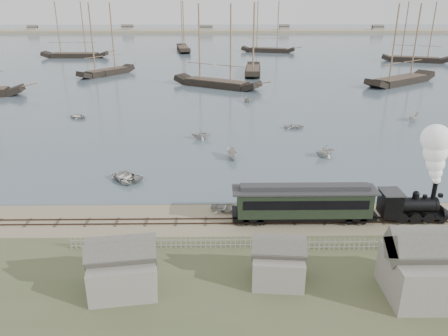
{
  "coord_description": "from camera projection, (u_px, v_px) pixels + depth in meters",
  "views": [
    {
      "loc": [
        -2.69,
        -41.25,
        21.28
      ],
      "look_at": [
        -2.04,
        4.01,
        3.5
      ],
      "focal_mm": 35.0,
      "sensor_mm": 36.0,
      "label": 1
    }
  ],
  "objects": [
    {
      "name": "rowboat_2",
      "position": [
        232.0,
        154.0,
        61.3
      ],
      "size": [
        3.55,
        1.93,
        1.3
      ],
      "primitive_type": "imported",
      "rotation": [
        0.0,
        0.0,
        3.35
      ],
      "color": "#BAB7B1",
      "rests_on": "harbor_water"
    },
    {
      "name": "shed_right",
      "position": [
        424.0,
        295.0,
        33.35
      ],
      "size": [
        6.0,
        5.0,
        5.1
      ],
      "primitive_type": null,
      "color": "gray",
      "rests_on": "ground"
    },
    {
      "name": "passenger_coach",
      "position": [
        304.0,
        202.0,
        43.62
      ],
      "size": [
        14.33,
        2.76,
        3.48
      ],
      "color": "black",
      "rests_on": "ground"
    },
    {
      "name": "harbor_water",
      "position": [
        223.0,
        46.0,
        204.41
      ],
      "size": [
        600.0,
        336.0,
        0.06
      ],
      "primitive_type": "cube",
      "color": "#465B64",
      "rests_on": "ground"
    },
    {
      "name": "rowboat_7",
      "position": [
        247.0,
        98.0,
        94.26
      ],
      "size": [
        3.82,
        3.64,
        1.57
      ],
      "primitive_type": "imported",
      "rotation": [
        0.0,
        0.0,
        0.48
      ],
      "color": "#BAB7B1",
      "rests_on": "harbor_water"
    },
    {
      "name": "shed_mid",
      "position": [
        277.0,
        281.0,
        35.07
      ],
      "size": [
        4.0,
        3.5,
        3.6
      ],
      "primitive_type": null,
      "color": "gray",
      "rests_on": "ground"
    },
    {
      "name": "schooner_1",
      "position": [
        104.0,
        40.0,
        123.27
      ],
      "size": [
        14.71,
        17.4,
        20.0
      ],
      "primitive_type": null,
      "rotation": [
        0.0,
        0.0,
        0.92
      ],
      "color": "black",
      "rests_on": "harbor_water"
    },
    {
      "name": "rowboat_4",
      "position": [
        325.0,
        151.0,
        62.04
      ],
      "size": [
        3.94,
        4.15,
        1.71
      ],
      "primitive_type": "imported",
      "rotation": [
        0.0,
        0.0,
        5.16
      ],
      "color": "#BAB7B1",
      "rests_on": "harbor_water"
    },
    {
      "name": "rowboat_3",
      "position": [
        294.0,
        126.0,
        75.44
      ],
      "size": [
        2.84,
        3.71,
        0.72
      ],
      "primitive_type": "imported",
      "rotation": [
        0.0,
        0.0,
        1.46
      ],
      "color": "#BAB7B1",
      "rests_on": "harbor_water"
    },
    {
      "name": "schooner_5",
      "position": [
        420.0,
        32.0,
        149.24
      ],
      "size": [
        22.8,
        12.25,
        20.0
      ],
      "primitive_type": null,
      "rotation": [
        0.0,
        0.0,
        -0.34
      ],
      "color": "black",
      "rests_on": "harbor_water"
    },
    {
      "name": "ground",
      "position": [
        244.0,
        212.0,
        46.21
      ],
      "size": [
        600.0,
        600.0,
        0.0
      ],
      "primitive_type": "plane",
      "color": "gray",
      "rests_on": "ground"
    },
    {
      "name": "rowboat_1",
      "position": [
        202.0,
        134.0,
        69.66
      ],
      "size": [
        2.9,
        3.32,
        1.7
      ],
      "primitive_type": "imported",
      "rotation": [
        0.0,
        0.0,
        1.6
      ],
      "color": "#BAB7B1",
      "rests_on": "harbor_water"
    },
    {
      "name": "schooner_3",
      "position": [
        254.0,
        39.0,
        125.62
      ],
      "size": [
        6.62,
        20.74,
        20.0
      ],
      "primitive_type": null,
      "rotation": [
        0.0,
        0.0,
        1.48
      ],
      "color": "black",
      "rests_on": "harbor_water"
    },
    {
      "name": "rowboat_8",
      "position": [
        126.0,
        177.0,
        54.09
      ],
      "size": [
        4.71,
        5.34,
        0.92
      ],
      "primitive_type": "imported",
      "rotation": [
        0.0,
        0.0,
        4.29
      ],
      "color": "#BAB7B1",
      "rests_on": "harbor_water"
    },
    {
      "name": "shed_left",
      "position": [
        125.0,
        290.0,
        33.98
      ],
      "size": [
        5.0,
        4.0,
        4.1
      ],
      "primitive_type": null,
      "color": "gray",
      "rests_on": "ground"
    },
    {
      "name": "schooner_4",
      "position": [
        406.0,
        44.0,
        110.9
      ],
      "size": [
        23.6,
        19.26,
        20.0
      ],
      "primitive_type": null,
      "rotation": [
        0.0,
        0.0,
        0.62
      ],
      "color": "black",
      "rests_on": "harbor_water"
    },
    {
      "name": "rail_track",
      "position": [
        245.0,
        221.0,
        44.33
      ],
      "size": [
        120.0,
        1.8,
        0.16
      ],
      "color": "#3C2920",
      "rests_on": "ground"
    },
    {
      "name": "beached_dinghy",
      "position": [
        227.0,
        208.0,
        46.4
      ],
      "size": [
        3.12,
        3.84,
        0.7
      ],
      "primitive_type": "imported",
      "rotation": [
        0.0,
        0.0,
        1.34
      ],
      "color": "#BAB7B1",
      "rests_on": "ground"
    },
    {
      "name": "schooner_8",
      "position": [
        269.0,
        27.0,
        175.76
      ],
      "size": [
        22.28,
        10.63,
        20.0
      ],
      "primitive_type": null,
      "rotation": [
        0.0,
        0.0,
        -0.27
      ],
      "color": "black",
      "rests_on": "harbor_water"
    },
    {
      "name": "locomotive",
      "position": [
        429.0,
        180.0,
        42.96
      ],
      "size": [
        7.74,
        2.89,
        9.65
      ],
      "color": "black",
      "rests_on": "ground"
    },
    {
      "name": "rowboat_6",
      "position": [
        77.0,
        116.0,
        81.93
      ],
      "size": [
        4.06,
        4.41,
        0.75
      ],
      "primitive_type": "imported",
      "rotation": [
        0.0,
        0.0,
        4.17
      ],
      "color": "#BAB7B1",
      "rests_on": "harbor_water"
    },
    {
      "name": "far_spit",
      "position": [
        222.0,
        33.0,
        278.88
      ],
      "size": [
        500.0,
        20.0,
        1.8
      ],
      "primitive_type": "cube",
      "color": "tan",
      "rests_on": "ground"
    },
    {
      "name": "schooner_7",
      "position": [
        183.0,
        26.0,
        179.16
      ],
      "size": [
        8.13,
        21.51,
        20.0
      ],
      "primitive_type": null,
      "rotation": [
        0.0,
        0.0,
        1.73
      ],
      "color": "black",
      "rests_on": "harbor_water"
    },
    {
      "name": "picket_fence_east",
      "position": [
        387.0,
        250.0,
        39.39
      ],
      "size": [
        15.0,
        0.1,
        1.2
      ],
      "primitive_type": null,
      "color": "gray",
      "rests_on": "ground"
    },
    {
      "name": "rowboat_0",
      "position": [
        125.0,
        178.0,
        53.7
      ],
      "size": [
        5.17,
        4.54,
        0.89
      ],
      "primitive_type": "imported",
      "rotation": [
        0.0,
        0.0,
        0.41
      ],
      "color": "#BAB7B1",
      "rests_on": "harbor_water"
    },
    {
      "name": "rowboat_5",
      "position": [
        414.0,
        117.0,
        80.25
      ],
      "size": [
        3.14,
        3.21,
        1.26
      ],
      "primitive_type": "imported",
      "rotation": [
        0.0,
        0.0,
        2.33
      ],
      "color": "#BAB7B1",
      "rests_on": "harbor_water"
    },
    {
      "name": "schooner_6",
      "position": [
        72.0,
        30.0,
        160.11
      ],
      "size": [
        24.39,
        6.06,
        20.0
      ],
      "primitive_type": null,
      "rotation": [
        0.0,
        0.0,
        -0.02
      ],
      "color": "black",
      "rests_on": "harbor_water"
    },
    {
      "name": "schooner_2",
      "position": [
        216.0,
        46.0,
        106.86
      ],
      "size": [
        22.89,
        16.78,
        20.0
      ],
      "primitive_type": null,
      "rotation": [
        0.0,
        0.0,
        -0.54
      ],
      "color": "black",
      "rests_on": "harbor_water"
    },
    {
      "name": "picket_fence_west",
      "position": [
        177.0,
        248.0,
        39.61
      ],
      "size": [
        19.0,
        0.1,
        1.2
      ],
      "primitive_type": null,
      "color": "gray",
      "rests_on": "ground"
    }
  ]
}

